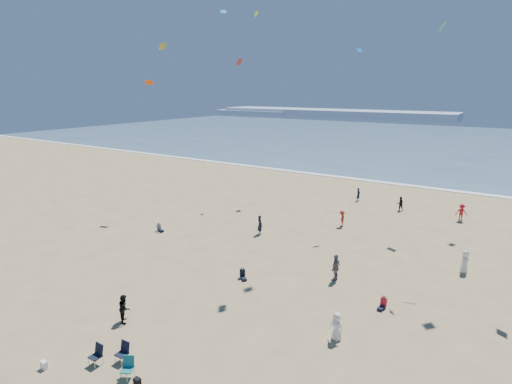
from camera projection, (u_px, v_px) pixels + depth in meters
The scene contains 11 objects.
ground at pixel (128, 368), 18.76m from camera, with size 220.00×220.00×0.00m, color tan.
ocean at pixel (444, 143), 96.06m from camera, with size 220.00×100.00×0.06m, color #476B84.
surf_line at pixel (388, 183), 55.37m from camera, with size 220.00×1.20×0.08m, color white.
headland_far at pixel (331, 113), 188.15m from camera, with size 110.00×20.00×3.20m, color #7A8EA8.
headland_near at pixel (255, 112), 205.21m from camera, with size 40.00×14.00×2.00m, color #7A8EA8.
standing_flyers at pixel (369, 263), 28.12m from camera, with size 20.60×36.62×1.90m.
seated_group at pixel (227, 327), 21.26m from camera, with size 21.99×23.27×0.84m.
chair_cluster at pixel (114, 359), 18.59m from camera, with size 2.71×1.42×1.00m.
white_tote at pixel (44, 365), 18.64m from camera, with size 0.35×0.20×0.40m, color white.
black_backpack at pixel (137, 382), 17.57m from camera, with size 0.30×0.22×0.38m, color black.
kites_aloft at pixel (420, 47), 21.44m from camera, with size 36.37×43.51×28.54m.
Camera 1 is at (13.77, -10.26, 12.71)m, focal length 28.00 mm.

